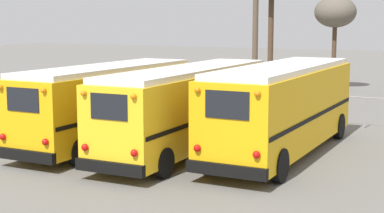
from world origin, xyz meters
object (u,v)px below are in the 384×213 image
(utility_pole, at_px, (255,39))
(bare_tree_1, at_px, (335,13))
(school_bus_0, at_px, (109,102))
(school_bus_1, at_px, (190,105))
(school_bus_2, at_px, (283,106))

(utility_pole, height_order, bare_tree_1, utility_pole)
(school_bus_0, bearing_deg, school_bus_1, 9.45)
(school_bus_1, bearing_deg, school_bus_0, -170.55)
(school_bus_2, relative_size, bare_tree_1, 1.57)
(school_bus_1, distance_m, school_bus_2, 3.44)
(school_bus_1, relative_size, bare_tree_1, 1.67)
(school_bus_0, height_order, bare_tree_1, bare_tree_1)
(utility_pole, xyz_separation_m, bare_tree_1, (2.69, 8.21, 1.62))
(school_bus_0, distance_m, school_bus_2, 6.80)
(school_bus_1, height_order, bare_tree_1, bare_tree_1)
(school_bus_0, relative_size, school_bus_2, 0.94)
(bare_tree_1, bearing_deg, utility_pole, -108.16)
(school_bus_1, xyz_separation_m, school_bus_2, (3.32, 0.91, 0.08))
(school_bus_0, distance_m, school_bus_1, 3.37)
(school_bus_2, bearing_deg, school_bus_1, -164.69)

